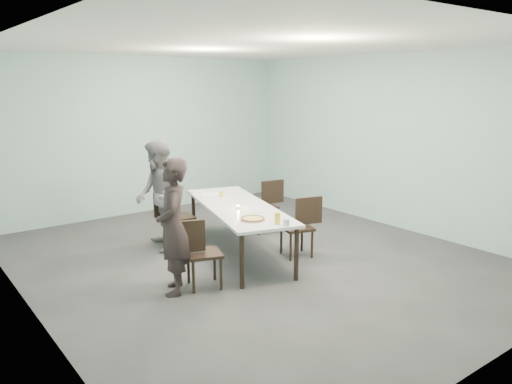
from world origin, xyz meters
TOP-DOWN VIEW (x-y plane):
  - ground at (0.00, 0.00)m, footprint 7.00×7.00m
  - room_shell at (0.00, 0.00)m, footprint 6.02×7.02m
  - table at (-0.07, 0.30)m, footprint 1.59×2.75m
  - chair_near_left at (-1.17, -0.40)m, footprint 0.65×0.54m
  - chair_far_left at (-0.59, 1.29)m, footprint 0.64×0.48m
  - chair_near_right at (0.65, -0.30)m, footprint 0.65×0.52m
  - chair_far_right at (1.04, 1.01)m, footprint 0.64×0.49m
  - diner_near at (-1.47, -0.35)m, footprint 0.64×0.72m
  - diner_far at (-0.88, 1.22)m, footprint 0.85×0.97m
  - pizza at (-0.39, -0.49)m, footprint 0.34×0.34m
  - side_plate at (-0.05, -0.16)m, footprint 0.18×0.18m
  - beer_glass at (-0.24, -0.82)m, footprint 0.08×0.08m
  - water_tumbler at (-0.21, -0.95)m, footprint 0.08×0.08m
  - tealight at (-0.18, 0.13)m, footprint 0.06×0.06m
  - amber_tumbler at (0.05, 0.92)m, footprint 0.07×0.07m
  - menu at (0.02, 1.16)m, footprint 0.35×0.30m

SIDE VIEW (x-z plane):
  - ground at x=0.00m, z-range 0.00..0.00m
  - chair_near_left at x=-1.17m, z-range 0.07..0.94m
  - chair_far_left at x=-0.59m, z-range 0.07..0.94m
  - chair_near_right at x=0.65m, z-range 0.07..0.94m
  - chair_far_right at x=1.04m, z-range 0.07..0.94m
  - table at x=-0.07m, z-range 0.32..1.07m
  - menu at x=0.02m, z-range 0.75..0.76m
  - side_plate at x=-0.05m, z-range 0.75..0.76m
  - pizza at x=-0.39m, z-range 0.75..0.79m
  - tealight at x=-0.18m, z-range 0.75..0.79m
  - amber_tumbler at x=0.05m, z-range 0.75..0.83m
  - water_tumbler at x=-0.21m, z-range 0.75..0.84m
  - diner_near at x=-1.47m, z-range 0.00..1.65m
  - beer_glass at x=-0.24m, z-range 0.75..0.90m
  - diner_far at x=-0.88m, z-range 0.00..1.68m
  - room_shell at x=0.00m, z-range 0.52..3.53m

